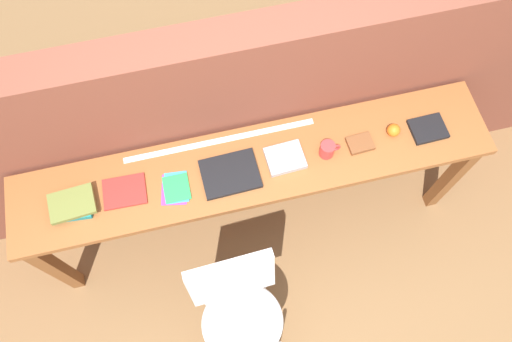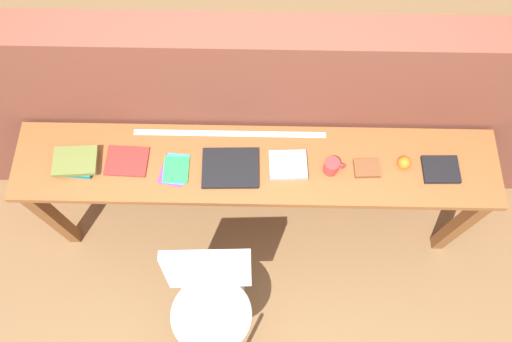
# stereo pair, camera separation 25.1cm
# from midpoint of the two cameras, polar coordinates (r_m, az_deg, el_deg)

# --- Properties ---
(ground_plane) EXTENTS (40.00, 40.00, 0.00)m
(ground_plane) POSITION_cam_midpoint_polar(r_m,az_deg,el_deg) (3.29, 2.12, -10.53)
(ground_plane) COLOR brown
(brick_wall_back) EXTENTS (6.00, 0.20, 1.50)m
(brick_wall_back) POSITION_cam_midpoint_polar(r_m,az_deg,el_deg) (2.82, 2.70, 5.80)
(brick_wall_back) COLOR brown
(brick_wall_back) RESTS_ON ground
(sideboard) EXTENTS (2.50, 0.44, 0.88)m
(sideboard) POSITION_cam_midpoint_polar(r_m,az_deg,el_deg) (2.68, 2.69, -0.69)
(sideboard) COLOR brown
(sideboard) RESTS_ON ground
(chair_white_moulded) EXTENTS (0.46, 0.47, 0.89)m
(chair_white_moulded) POSITION_cam_midpoint_polar(r_m,az_deg,el_deg) (2.71, -2.56, -14.75)
(chair_white_moulded) COLOR silver
(chair_white_moulded) RESTS_ON ground
(book_stack_leftmost) EXTENTS (0.23, 0.17, 0.05)m
(book_stack_leftmost) POSITION_cam_midpoint_polar(r_m,az_deg,el_deg) (2.64, -17.48, 0.67)
(book_stack_leftmost) COLOR #19757A
(book_stack_leftmost) RESTS_ON sideboard
(magazine_cycling) EXTENTS (0.22, 0.17, 0.01)m
(magazine_cycling) POSITION_cam_midpoint_polar(r_m,az_deg,el_deg) (2.60, -11.92, 0.80)
(magazine_cycling) COLOR red
(magazine_cycling) RESTS_ON sideboard
(pamphlet_pile_colourful) EXTENTS (0.15, 0.19, 0.01)m
(pamphlet_pile_colourful) POSITION_cam_midpoint_polar(r_m,az_deg,el_deg) (2.55, -6.47, -0.15)
(pamphlet_pile_colourful) COLOR purple
(pamphlet_pile_colourful) RESTS_ON sideboard
(book_open_centre) EXTENTS (0.29, 0.23, 0.02)m
(book_open_centre) POSITION_cam_midpoint_polar(r_m,az_deg,el_deg) (2.53, -0.12, 0.03)
(book_open_centre) COLOR black
(book_open_centre) RESTS_ON sideboard
(book_grey_hardcover) EXTENTS (0.20, 0.17, 0.03)m
(book_grey_hardcover) POSITION_cam_midpoint_polar(r_m,az_deg,el_deg) (2.54, 6.49, 0.35)
(book_grey_hardcover) COLOR #9E9EA3
(book_grey_hardcover) RESTS_ON sideboard
(mug) EXTENTS (0.11, 0.08, 0.09)m
(mug) POSITION_cam_midpoint_polar(r_m,az_deg,el_deg) (2.54, 11.46, 0.20)
(mug) COLOR red
(mug) RESTS_ON sideboard
(leather_journal_brown) EXTENTS (0.13, 0.11, 0.02)m
(leather_journal_brown) POSITION_cam_midpoint_polar(r_m,az_deg,el_deg) (2.62, 15.25, -0.00)
(leather_journal_brown) COLOR brown
(leather_journal_brown) RESTS_ON sideboard
(sports_ball_small) EXTENTS (0.07, 0.07, 0.07)m
(sports_ball_small) POSITION_cam_midpoint_polar(r_m,az_deg,el_deg) (2.66, 19.20, 0.60)
(sports_ball_small) COLOR orange
(sports_ball_small) RESTS_ON sideboard
(book_repair_rightmost) EXTENTS (0.19, 0.15, 0.02)m
(book_repair_rightmost) POSITION_cam_midpoint_polar(r_m,az_deg,el_deg) (2.74, 22.86, -0.15)
(book_repair_rightmost) COLOR black
(book_repair_rightmost) RESTS_ON sideboard
(ruler_metal_back_edge) EXTENTS (1.01, 0.03, 0.00)m
(ruler_metal_back_edge) POSITION_cam_midpoint_polar(r_m,az_deg,el_deg) (2.62, -0.29, 3.99)
(ruler_metal_back_edge) COLOR silver
(ruler_metal_back_edge) RESTS_ON sideboard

